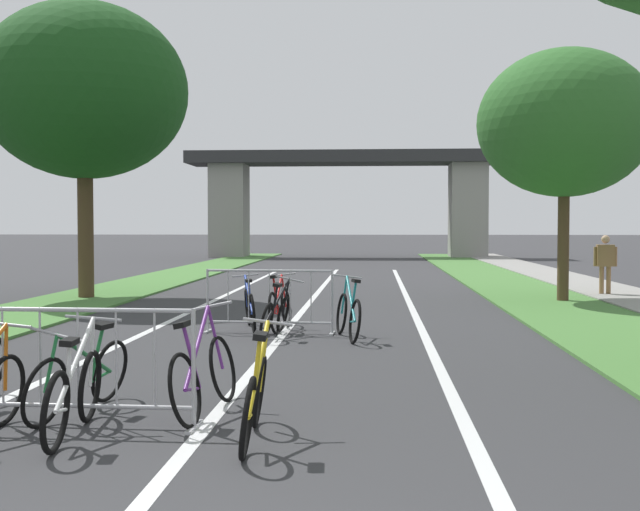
# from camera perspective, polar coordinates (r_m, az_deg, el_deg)

# --- Properties ---
(grass_verge_left) EXTENTS (2.50, 50.59, 0.05)m
(grass_verge_left) POSITION_cam_1_polar(r_m,az_deg,el_deg) (24.35, -12.55, -2.01)
(grass_verge_left) COLOR #477A38
(grass_verge_left) RESTS_ON ground
(grass_verge_right) EXTENTS (2.50, 50.59, 0.05)m
(grass_verge_right) POSITION_cam_1_polar(r_m,az_deg,el_deg) (23.69, 13.41, -2.13)
(grass_verge_right) COLOR #477A38
(grass_verge_right) RESTS_ON ground
(sidewalk_path_right) EXTENTS (2.01, 50.59, 0.08)m
(sidewalk_path_right) POSITION_cam_1_polar(r_m,az_deg,el_deg) (24.17, 18.69, -2.06)
(sidewalk_path_right) COLOR gray
(sidewalk_path_right) RESTS_ON ground
(lane_stripe_center) EXTENTS (0.14, 29.27, 0.01)m
(lane_stripe_center) POSITION_cam_1_polar(r_m,az_deg,el_deg) (17.39, -1.01, -3.67)
(lane_stripe_center) COLOR silver
(lane_stripe_center) RESTS_ON ground
(lane_stripe_right_lane) EXTENTS (0.14, 29.27, 0.01)m
(lane_stripe_right_lane) POSITION_cam_1_polar(r_m,az_deg,el_deg) (17.35, 6.54, -3.70)
(lane_stripe_right_lane) COLOR silver
(lane_stripe_right_lane) RESTS_ON ground
(lane_stripe_left_lane) EXTENTS (0.14, 29.27, 0.01)m
(lane_stripe_left_lane) POSITION_cam_1_polar(r_m,az_deg,el_deg) (17.73, -8.40, -3.59)
(lane_stripe_left_lane) COLOR silver
(lane_stripe_left_lane) RESTS_ON ground
(overpass_bridge) EXTENTS (17.66, 3.29, 5.83)m
(overpass_bridge) POSITION_cam_1_polar(r_m,az_deg,el_deg) (44.49, 1.96, 4.87)
(overpass_bridge) COLOR #2D2D30
(overpass_bridge) RESTS_ON ground
(tree_left_oak_near) EXTENTS (4.92, 4.92, 7.06)m
(tree_left_oak_near) POSITION_cam_1_polar(r_m,az_deg,el_deg) (20.22, -16.46, 11.15)
(tree_left_oak_near) COLOR #4C3823
(tree_left_oak_near) RESTS_ON ground
(tree_right_pine_near) EXTENTS (3.96, 3.96, 5.79)m
(tree_right_pine_near) POSITION_cam_1_polar(r_m,az_deg,el_deg) (19.29, 17.04, 8.99)
(tree_right_pine_near) COLOR #4C3823
(tree_right_pine_near) RESTS_ON ground
(crowd_barrier_nearest) EXTENTS (2.14, 0.49, 1.05)m
(crowd_barrier_nearest) POSITION_cam_1_polar(r_m,az_deg,el_deg) (7.42, -16.85, -7.68)
(crowd_barrier_nearest) COLOR #ADADB2
(crowd_barrier_nearest) RESTS_ON ground
(crowd_barrier_second) EXTENTS (2.15, 0.54, 1.05)m
(crowd_barrier_second) POSITION_cam_1_polar(r_m,az_deg,el_deg) (13.16, -3.63, -3.32)
(crowd_barrier_second) COLOR #ADADB2
(crowd_barrier_second) RESTS_ON ground
(bicycle_black_0) EXTENTS (0.62, 1.65, 0.95)m
(bicycle_black_0) POSITION_cam_1_polar(r_m,az_deg,el_deg) (12.76, -3.19, -4.24)
(bicycle_black_0) COLOR black
(bicycle_black_0) RESTS_ON ground
(bicycle_teal_2) EXTENTS (0.54, 1.74, 0.99)m
(bicycle_teal_2) POSITION_cam_1_polar(r_m,az_deg,el_deg) (12.50, 2.04, -4.24)
(bicycle_teal_2) COLOR black
(bicycle_teal_2) RESTS_ON ground
(bicycle_yellow_3) EXTENTS (0.43, 1.61, 0.98)m
(bicycle_yellow_3) POSITION_cam_1_polar(r_m,az_deg,el_deg) (6.62, -4.68, -10.10)
(bicycle_yellow_3) COLOR black
(bicycle_yellow_3) RESTS_ON ground
(bicycle_white_4) EXTENTS (0.50, 1.65, 0.98)m
(bicycle_white_4) POSITION_cam_1_polar(r_m,az_deg,el_deg) (7.08, -17.10, -9.41)
(bicycle_white_4) COLOR black
(bicycle_white_4) RESTS_ON ground
(bicycle_blue_6) EXTENTS (0.64, 1.70, 0.93)m
(bicycle_blue_6) POSITION_cam_1_polar(r_m,az_deg,el_deg) (13.69, -5.02, -3.74)
(bicycle_blue_6) COLOR black
(bicycle_blue_6) RESTS_ON ground
(bicycle_green_7) EXTENTS (0.53, 1.70, 0.88)m
(bicycle_green_7) POSITION_cam_1_polar(r_m,az_deg,el_deg) (7.86, -16.70, -8.28)
(bicycle_green_7) COLOR black
(bicycle_green_7) RESTS_ON ground
(bicycle_red_8) EXTENTS (0.51, 1.70, 0.95)m
(bicycle_red_8) POSITION_cam_1_polar(r_m,az_deg,el_deg) (13.51, -2.87, -3.73)
(bicycle_red_8) COLOR black
(bicycle_red_8) RESTS_ON ground
(bicycle_purple_9) EXTENTS (0.52, 1.75, 1.03)m
(bicycle_purple_9) POSITION_cam_1_polar(r_m,az_deg,el_deg) (7.63, -8.26, -8.34)
(bicycle_purple_9) COLOR black
(bicycle_purple_9) RESTS_ON ground
(pedestrian_in_red_jacket) EXTENTS (0.56, 0.30, 1.53)m
(pedestrian_in_red_jacket) POSITION_cam_1_polar(r_m,az_deg,el_deg) (21.00, 19.67, -0.26)
(pedestrian_in_red_jacket) COLOR olive
(pedestrian_in_red_jacket) RESTS_ON ground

